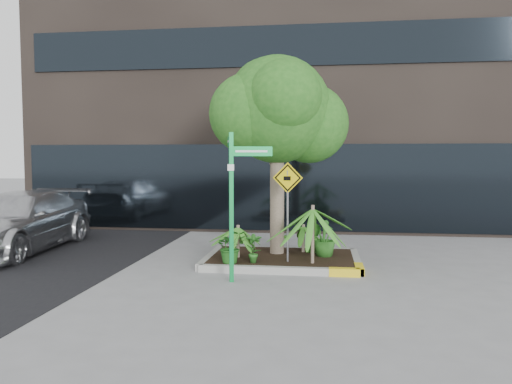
# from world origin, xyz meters

# --- Properties ---
(ground) EXTENTS (80.00, 80.00, 0.00)m
(ground) POSITION_xyz_m (0.00, 0.00, 0.00)
(ground) COLOR gray
(ground) RESTS_ON ground
(building) EXTENTS (18.00, 8.00, 15.00)m
(building) POSITION_xyz_m (0.50, 8.50, 7.50)
(building) COLOR #2D2621
(building) RESTS_ON ground
(planter) EXTENTS (3.35, 2.36, 0.15)m
(planter) POSITION_xyz_m (0.23, 0.27, 0.10)
(planter) COLOR #9E9E99
(planter) RESTS_ON ground
(tree) EXTENTS (3.07, 2.72, 4.60)m
(tree) POSITION_xyz_m (0.05, 0.64, 3.36)
(tree) COLOR gray
(tree) RESTS_ON ground
(palm_front) EXTENTS (1.34, 1.34, 1.49)m
(palm_front) POSITION_xyz_m (0.87, -0.36, 1.26)
(palm_front) COLOR gray
(palm_front) RESTS_ON ground
(palm_left) EXTENTS (0.79, 0.79, 0.88)m
(palm_left) POSITION_xyz_m (-0.74, 0.03, 0.80)
(palm_left) COLOR gray
(palm_left) RESTS_ON ground
(palm_back) EXTENTS (0.71, 0.71, 0.79)m
(palm_back) POSITION_xyz_m (0.64, 0.82, 0.74)
(palm_back) COLOR gray
(palm_back) RESTS_ON ground
(parked_car) EXTENTS (2.24, 5.09, 1.45)m
(parked_car) POSITION_xyz_m (-6.34, 0.79, 0.73)
(parked_car) COLOR #B8B9BD
(parked_car) RESTS_ON ground
(shrub_a) EXTENTS (0.85, 0.85, 0.67)m
(shrub_a) POSITION_xyz_m (-0.79, -0.55, 0.49)
(shrub_a) COLOR #1C5418
(shrub_a) RESTS_ON planter
(shrub_b) EXTENTS (0.53, 0.53, 0.84)m
(shrub_b) POSITION_xyz_m (1.12, 0.41, 0.57)
(shrub_b) COLOR #29681F
(shrub_b) RESTS_ON planter
(shrub_c) EXTENTS (0.36, 0.36, 0.62)m
(shrub_c) POSITION_xyz_m (-0.32, -0.48, 0.46)
(shrub_c) COLOR #286A21
(shrub_c) RESTS_ON planter
(shrub_d) EXTENTS (0.53, 0.53, 0.69)m
(shrub_d) POSITION_xyz_m (0.88, 0.75, 0.49)
(shrub_d) COLOR #2A6A1E
(shrub_d) RESTS_ON planter
(street_sign_post) EXTENTS (0.94, 0.80, 2.76)m
(street_sign_post) POSITION_xyz_m (-0.56, -1.43, 1.71)
(street_sign_post) COLOR #0B8236
(street_sign_post) RESTS_ON ground
(cattle_sign) EXTENTS (0.62, 0.14, 2.06)m
(cattle_sign) POSITION_xyz_m (0.35, -0.31, 1.54)
(cattle_sign) COLOR slate
(cattle_sign) RESTS_ON ground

